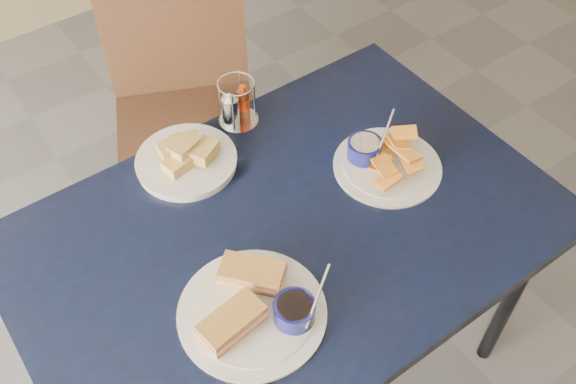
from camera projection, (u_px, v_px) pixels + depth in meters
dining_table at (288, 242)px, 1.58m from camera, size 1.29×0.86×0.75m
chair_far at (172, 93)px, 2.13m from camera, size 0.61×0.62×0.99m
sandwich_plate at (255, 306)px, 1.37m from camera, size 0.33×0.32×0.12m
plantain_plate at (381, 159)px, 1.65m from camera, size 0.28×0.28×0.12m
bread_basket at (186, 158)px, 1.65m from camera, size 0.26×0.26×0.08m
condiment_caddy at (236, 106)px, 1.73m from camera, size 0.11×0.11×0.14m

